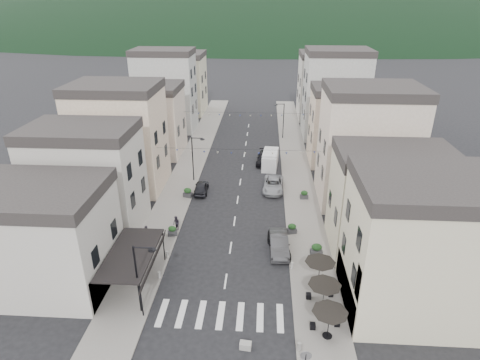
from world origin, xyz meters
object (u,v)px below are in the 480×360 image
object	(u,v)px
parked_car_b	(279,244)
delivery_van	(270,159)
parked_car_c	(273,185)
pedestrian_b	(176,223)
parked_car_d	(264,158)
parked_car_e	(201,187)
parked_car_a	(279,244)
pedestrian_a	(147,234)

from	to	relation	value
parked_car_b	delivery_van	size ratio (longest dim) A/B	0.92
parked_car_c	pedestrian_b	xyz separation A→B (m)	(-10.03, -10.21, 0.16)
delivery_van	parked_car_c	bearing A→B (deg)	-82.46
parked_car_b	pedestrian_b	distance (m)	10.80
parked_car_d	parked_car_e	bearing A→B (deg)	-123.28
parked_car_a	parked_car_e	world-z (taller)	parked_car_a
parked_car_b	parked_car_d	bearing A→B (deg)	91.67
parked_car_b	pedestrian_a	distance (m)	12.80
parked_car_a	pedestrian_b	world-z (taller)	pedestrian_b
parked_car_a	pedestrian_b	distance (m)	10.81
parked_car_c	parked_car_e	xyz separation A→B (m)	(-8.83, -1.26, -0.05)
parked_car_b	delivery_van	world-z (taller)	delivery_van
parked_car_a	delivery_van	xyz separation A→B (m)	(-0.71, 20.60, 0.40)
parked_car_d	pedestrian_a	xyz separation A→B (m)	(-11.18, -21.45, 0.29)
pedestrian_a	pedestrian_b	distance (m)	3.39
parked_car_c	pedestrian_a	xyz separation A→B (m)	(-12.42, -12.61, 0.28)
parked_car_e	delivery_van	distance (m)	12.17
parked_car_d	delivery_van	xyz separation A→B (m)	(0.89, -1.39, 0.47)
parked_car_a	parked_car_e	distance (m)	15.03
parked_car_e	pedestrian_b	world-z (taller)	pedestrian_b
parked_car_b	parked_car_e	world-z (taller)	parked_car_b
parked_car_b	pedestrian_b	world-z (taller)	pedestrian_b
parked_car_e	pedestrian_a	bearing A→B (deg)	70.33
parked_car_a	parked_car_b	bearing A→B (deg)	83.78
delivery_van	pedestrian_a	world-z (taller)	delivery_van
pedestrian_a	parked_car_a	bearing A→B (deg)	-14.16
parked_car_d	parked_car_b	bearing A→B (deg)	-82.15
delivery_van	pedestrian_b	bearing A→B (deg)	-113.86
parked_car_c	delivery_van	distance (m)	7.47
parked_car_a	parked_car_e	xyz separation A→B (m)	(-9.20, 11.89, -0.11)
parked_car_b	pedestrian_b	xyz separation A→B (m)	(-10.40, 2.93, 0.10)
parked_car_e	pedestrian_b	size ratio (longest dim) A/B	2.58
pedestrian_b	parked_car_d	bearing A→B (deg)	106.34
pedestrian_b	parked_car_b	bearing A→B (deg)	25.42
parked_car_a	delivery_van	world-z (taller)	delivery_van
parked_car_c	pedestrian_b	distance (m)	14.32
parked_car_d	parked_car_e	size ratio (longest dim) A/B	1.25
parked_car_c	pedestrian_b	bearing A→B (deg)	-131.22
parked_car_b	pedestrian_a	xyz separation A→B (m)	(-12.79, 0.53, 0.22)
parked_car_c	parked_car_d	size ratio (longest dim) A/B	1.06
parked_car_a	parked_car_e	bearing A→B (deg)	121.52
parked_car_a	pedestrian_a	bearing A→B (deg)	171.38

